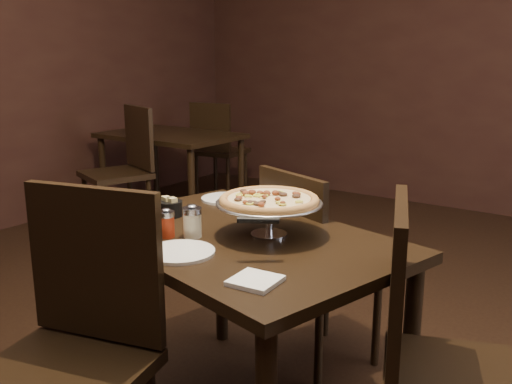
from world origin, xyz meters
The scene contains 16 objects.
room centered at (0.06, 0.03, 1.40)m, with size 6.04×7.04×2.84m.
dining_table centered at (-0.02, -0.07, 0.64)m, with size 1.33×1.04×0.73m.
background_table centered at (-2.20, 1.89, 0.61)m, with size 1.13×0.75×0.71m.
pizza_stand centered at (0.08, -0.01, 0.86)m, with size 0.38×0.38×0.16m.
parmesan_shaker centered at (-0.13, -0.18, 0.79)m, with size 0.07×0.07×0.12m.
pepper_flake_shaker centered at (-0.21, -0.23, 0.78)m, with size 0.06×0.06×0.11m.
packet_caddy centered at (-0.38, -0.03, 0.77)m, with size 0.10×0.10×0.08m.
napkin_stack centered at (0.29, -0.39, 0.74)m, with size 0.13×0.13×0.01m, color white.
plate_left centered at (-0.36, 0.30, 0.74)m, with size 0.22×0.22×0.01m, color white.
plate_near centered at (-0.05, -0.34, 0.74)m, with size 0.23×0.23×0.01m, color white.
serving_spatula centered at (0.18, -0.23, 0.86)m, with size 0.17×0.17×0.02m.
chair_far centered at (0.02, 0.42, 0.49)m, with size 0.53×0.53×0.89m.
chair_near centered at (-0.16, -0.69, 0.54)m, with size 0.56×0.56×0.98m.
chair_side centered at (0.75, -0.16, 0.53)m, with size 0.59×0.59×0.98m.
bg_chair_far centered at (-2.25, 2.59, 0.50)m, with size 0.48×0.48×0.92m.
bg_chair_near centered at (-2.14, 1.32, 0.53)m, with size 0.58×0.58×0.97m.
Camera 1 is at (1.15, -1.62, 1.36)m, focal length 40.00 mm.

